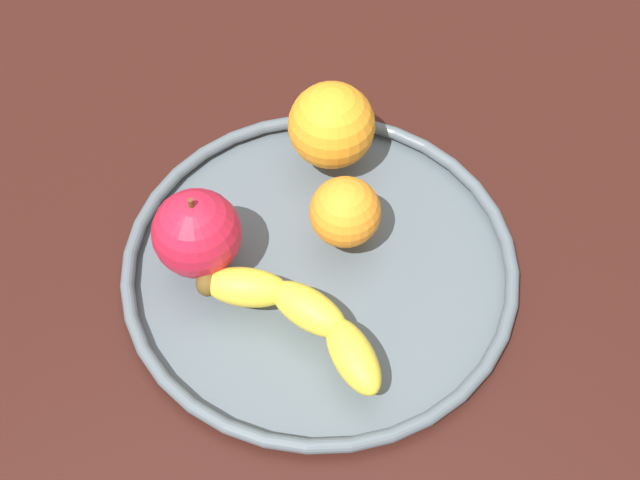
{
  "coord_description": "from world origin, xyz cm",
  "views": [
    {
      "loc": [
        -24.89,
        32.96,
        65.2
      ],
      "look_at": [
        0.0,
        0.0,
        4.8
      ],
      "focal_mm": 49.8,
      "sensor_mm": 36.0,
      "label": 1
    }
  ],
  "objects_px": {
    "orange_back_right": "(342,210)",
    "apple": "(197,233)",
    "banana": "(298,315)",
    "orange_front_right": "(332,125)",
    "fruit_bowl": "(320,265)"
  },
  "relations": [
    {
      "from": "fruit_bowl",
      "to": "orange_back_right",
      "type": "bearing_deg",
      "value": -84.1
    },
    {
      "from": "apple",
      "to": "orange_front_right",
      "type": "xyz_separation_m",
      "value": [
        -0.02,
        -0.16,
        0.0
      ]
    },
    {
      "from": "orange_front_right",
      "to": "fruit_bowl",
      "type": "bearing_deg",
      "value": 122.01
    },
    {
      "from": "fruit_bowl",
      "to": "banana",
      "type": "height_order",
      "value": "banana"
    },
    {
      "from": "orange_back_right",
      "to": "fruit_bowl",
      "type": "bearing_deg",
      "value": 95.9
    },
    {
      "from": "orange_front_right",
      "to": "orange_back_right",
      "type": "bearing_deg",
      "value": 132.28
    },
    {
      "from": "banana",
      "to": "fruit_bowl",
      "type": "bearing_deg",
      "value": -69.55
    },
    {
      "from": "fruit_bowl",
      "to": "orange_front_right",
      "type": "bearing_deg",
      "value": -57.99
    },
    {
      "from": "banana",
      "to": "orange_front_right",
      "type": "relative_size",
      "value": 2.38
    },
    {
      "from": "orange_back_right",
      "to": "apple",
      "type": "bearing_deg",
      "value": 50.55
    },
    {
      "from": "orange_front_right",
      "to": "apple",
      "type": "bearing_deg",
      "value": 83.17
    },
    {
      "from": "apple",
      "to": "banana",
      "type": "bearing_deg",
      "value": 178.99
    },
    {
      "from": "fruit_bowl",
      "to": "orange_front_right",
      "type": "xyz_separation_m",
      "value": [
        0.06,
        -0.1,
        0.05
      ]
    },
    {
      "from": "fruit_bowl",
      "to": "orange_back_right",
      "type": "height_order",
      "value": "orange_back_right"
    },
    {
      "from": "banana",
      "to": "apple",
      "type": "bearing_deg",
      "value": -2.0
    }
  ]
}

